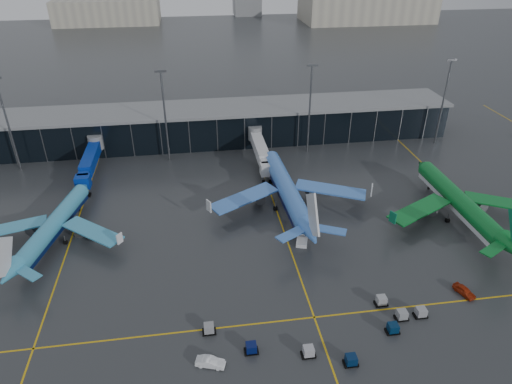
{
  "coord_description": "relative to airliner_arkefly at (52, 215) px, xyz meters",
  "views": [
    {
      "loc": [
        -7.94,
        -68.88,
        56.54
      ],
      "look_at": [
        5.0,
        18.0,
        6.0
      ],
      "focal_mm": 32.0,
      "sensor_mm": 36.0,
      "label": 1
    }
  ],
  "objects": [
    {
      "name": "ground",
      "position": [
        37.82,
        -15.09,
        -5.75
      ],
      "size": [
        600.0,
        600.0,
        0.0
      ],
      "primitive_type": "plane",
      "color": "#282B2D",
      "rests_on": "ground"
    },
    {
      "name": "terminal_pier",
      "position": [
        37.82,
        46.91,
        -0.33
      ],
      "size": [
        142.0,
        17.0,
        10.7
      ],
      "color": "black",
      "rests_on": "ground"
    },
    {
      "name": "jet_bridges",
      "position": [
        2.82,
        27.9,
        -1.2
      ],
      "size": [
        94.0,
        27.5,
        7.2
      ],
      "color": "#595B60",
      "rests_on": "ground"
    },
    {
      "name": "flood_masts",
      "position": [
        42.82,
        34.91,
        8.06
      ],
      "size": [
        203.0,
        0.5,
        25.5
      ],
      "color": "#595B60",
      "rests_on": "ground"
    },
    {
      "name": "distant_hangars",
      "position": [
        87.76,
        254.99,
        3.04
      ],
      "size": [
        260.0,
        71.0,
        22.0
      ],
      "color": "#B2AD99",
      "rests_on": "ground"
    },
    {
      "name": "taxi_lines",
      "position": [
        47.82,
        -4.48,
        -5.74
      ],
      "size": [
        220.0,
        120.0,
        0.02
      ],
      "color": "gold",
      "rests_on": "ground"
    },
    {
      "name": "airliner_arkefly",
      "position": [
        0.0,
        0.0,
        0.0
      ],
      "size": [
        40.44,
        43.86,
        11.5
      ],
      "primitive_type": null,
      "rotation": [
        0.0,
        0.0,
        -0.23
      ],
      "color": "#3995BC",
      "rests_on": "ground"
    },
    {
      "name": "airliner_klm_near",
      "position": [
        50.5,
        6.5,
        1.07
      ],
      "size": [
        40.72,
        45.92,
        13.64
      ],
      "primitive_type": null,
      "rotation": [
        0.0,
        0.0,
        0.04
      ],
      "color": "#4077D2",
      "rests_on": "ground"
    },
    {
      "name": "airliner_aer_lingus",
      "position": [
        87.49,
        -4.29,
        0.81
      ],
      "size": [
        37.53,
        42.73,
        13.12
      ],
      "primitive_type": null,
      "rotation": [
        0.0,
        0.0,
        0.0
      ],
      "color": "#0C6C28",
      "rests_on": "ground"
    },
    {
      "name": "baggage_carts",
      "position": [
        51.17,
        -34.15,
        -4.99
      ],
      "size": [
        37.64,
        12.88,
        1.7
      ],
      "color": "black",
      "rests_on": "ground"
    },
    {
      "name": "mobile_airstair",
      "position": [
        50.59,
        -9.48,
        -4.98
      ],
      "size": [
        3.06,
        3.71,
        3.45
      ],
      "rotation": [
        0.0,
        0.0,
        -0.31
      ],
      "color": "white",
      "rests_on": "ground"
    },
    {
      "name": "service_van_red",
      "position": [
        75.75,
        -28.47,
        -5.02
      ],
      "size": [
        3.0,
        4.61,
        1.46
      ],
      "primitive_type": "imported",
      "rotation": [
        0.0,
        0.0,
        0.32
      ],
      "color": "#9F260C",
      "rests_on": "ground"
    },
    {
      "name": "service_van_white",
      "position": [
        29.95,
        -37.32,
        -5.02
      ],
      "size": [
        4.71,
        2.82,
        1.47
      ],
      "primitive_type": "imported",
      "rotation": [
        0.0,
        0.0,
        1.27
      ],
      "color": "white",
      "rests_on": "ground"
    }
  ]
}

